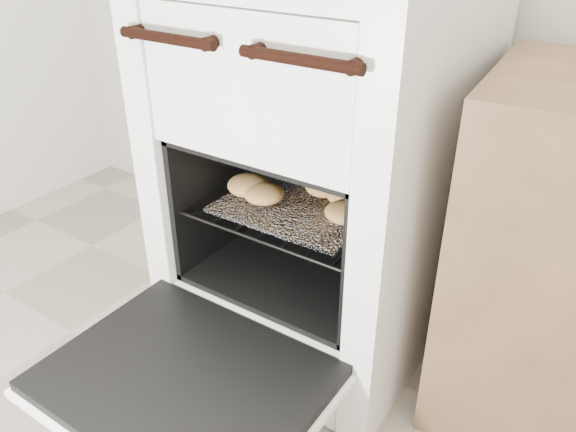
% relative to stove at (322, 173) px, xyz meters
% --- Properties ---
extents(stove, '(0.65, 0.73, 1.00)m').
position_rel_stove_xyz_m(stove, '(0.00, 0.00, 0.00)').
color(stove, white).
rests_on(stove, ground).
extents(oven_door, '(0.59, 0.46, 0.04)m').
position_rel_stove_xyz_m(oven_door, '(0.00, -0.55, -0.27)').
color(oven_door, black).
rests_on(oven_door, stove).
extents(oven_rack, '(0.48, 0.46, 0.01)m').
position_rel_stove_xyz_m(oven_rack, '(0.00, -0.07, -0.06)').
color(oven_rack, black).
rests_on(oven_rack, stove).
extents(foil_sheet, '(0.37, 0.33, 0.01)m').
position_rel_stove_xyz_m(foil_sheet, '(0.00, -0.09, -0.05)').
color(foil_sheet, white).
rests_on(foil_sheet, oven_rack).
extents(baked_rolls, '(0.41, 0.27, 0.05)m').
position_rel_stove_xyz_m(baked_rolls, '(-0.00, -0.08, -0.02)').
color(baked_rolls, '#E3A75A').
rests_on(baked_rolls, foil_sheet).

